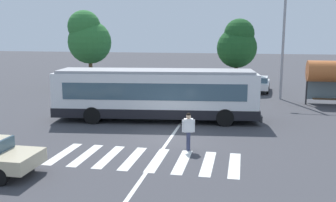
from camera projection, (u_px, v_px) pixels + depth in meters
ground_plane at (166, 138)px, 18.89m from camera, size 160.00×160.00×0.00m
city_transit_bus at (156, 94)px, 22.49m from camera, size 12.37×4.03×3.06m
pedestrian_crossing_street at (188, 129)px, 16.80m from camera, size 0.57×0.35×1.72m
parked_car_charcoal at (115, 79)px, 36.78m from camera, size 2.22×4.65×1.35m
parked_car_blue at (142, 80)px, 35.83m from camera, size 2.11×4.61×1.35m
parked_car_silver at (169, 81)px, 35.22m from camera, size 2.19×4.64×1.35m
parked_car_champagne at (198, 81)px, 34.88m from camera, size 1.92×4.52×1.35m
parked_car_black at (226, 82)px, 34.36m from camera, size 2.12×4.61×1.35m
parked_car_white at (259, 83)px, 33.77m from camera, size 2.18×4.63×1.35m
twin_arm_street_lamp at (284, 32)px, 29.09m from camera, size 4.41×0.32×8.45m
background_tree_left at (88, 38)px, 35.61m from camera, size 4.09×4.09×7.31m
background_tree_right at (237, 44)px, 34.70m from camera, size 3.69×3.69×6.50m
crosswalk_painted_stripes at (145, 159)px, 15.75m from camera, size 7.85×3.00×0.01m
lane_center_line at (177, 128)px, 20.78m from camera, size 0.16×24.00×0.01m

